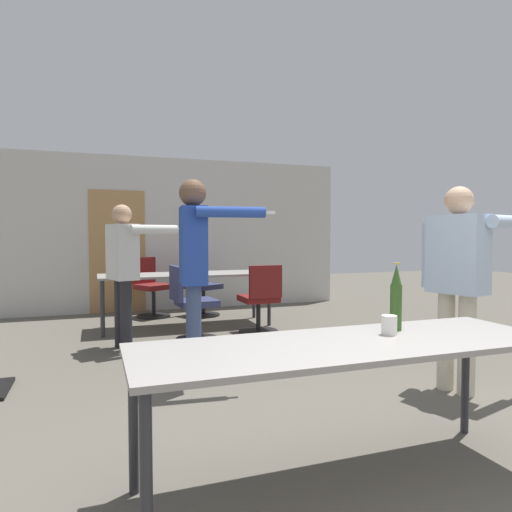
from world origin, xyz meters
name	(u,v)px	position (x,y,z in m)	size (l,w,h in m)	color
back_wall	(180,235)	(-0.03, 6.52, 1.31)	(5.85, 0.12, 2.64)	beige
conference_table_near	(349,354)	(-0.23, 0.53, 0.69)	(2.24, 0.72, 0.76)	gray
conference_table_far	(186,278)	(-0.24, 4.91, 0.70)	(2.39, 0.78, 0.76)	gray
person_right_polo	(195,257)	(-0.63, 2.49, 1.11)	(0.79, 0.63, 1.80)	#3D4C75
person_left_plaid	(459,269)	(1.37, 1.48, 1.03)	(0.89, 0.63, 1.70)	beige
person_center_tall	(124,263)	(-1.15, 3.89, 0.99)	(0.87, 0.62, 1.65)	#28282D
office_chair_mid_tucked	(200,288)	(0.15, 5.75, 0.44)	(0.64, 0.67, 0.94)	black
office_chair_far_left	(260,302)	(0.59, 4.11, 0.43)	(0.52, 0.55, 0.92)	black
office_chair_far_right	(191,306)	(-0.35, 4.02, 0.43)	(0.57, 0.52, 0.93)	black
office_chair_near_pushed	(151,289)	(-0.63, 5.90, 0.45)	(0.65, 0.67, 0.94)	black
beer_bottle	(396,299)	(0.17, 0.69, 0.94)	(0.07, 0.07, 0.39)	#2D511E
drink_cup	(389,325)	(0.06, 0.60, 0.81)	(0.09, 0.09, 0.11)	silver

